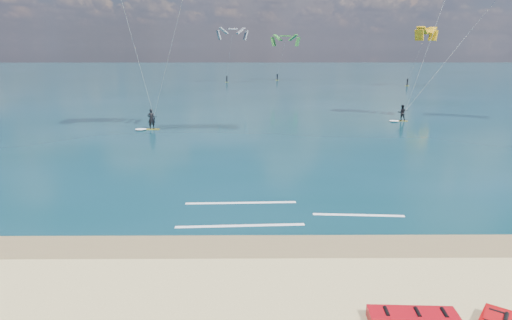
{
  "coord_description": "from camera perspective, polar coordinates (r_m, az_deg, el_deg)",
  "views": [
    {
      "loc": [
        -0.41,
        -14.32,
        8.0
      ],
      "look_at": [
        -0.25,
        8.0,
        2.36
      ],
      "focal_mm": 32.0,
      "sensor_mm": 36.0,
      "label": 1
    }
  ],
  "objects": [
    {
      "name": "ground",
      "position": [
        54.91,
        0.01,
        5.79
      ],
      "size": [
        320.0,
        320.0,
        0.0
      ],
      "primitive_type": "plane",
      "color": "tan",
      "rests_on": "ground"
    },
    {
      "name": "shoreline_foam",
      "position": [
        22.28,
        2.09,
        -6.76
      ],
      "size": [
        10.81,
        3.6,
        0.01
      ],
      "color": "white",
      "rests_on": "ground"
    },
    {
      "name": "kitesurfer_main",
      "position": [
        41.62,
        -13.05,
        15.82
      ],
      "size": [
        9.05,
        7.34,
        18.05
      ],
      "rotation": [
        0.0,
        0.0,
        0.03
      ],
      "color": "gold",
      "rests_on": "sea"
    },
    {
      "name": "sea",
      "position": [
        118.59,
        -0.23,
        10.31
      ],
      "size": [
        320.0,
        200.0,
        0.04
      ],
      "primitive_type": "cube",
      "color": "#093035",
      "rests_on": "ground"
    },
    {
      "name": "wet_sand_strip",
      "position": [
        19.08,
        0.87,
        -10.61
      ],
      "size": [
        320.0,
        2.4,
        0.01
      ],
      "primitive_type": "cube",
      "color": "brown",
      "rests_on": "ground"
    },
    {
      "name": "distant_kites",
      "position": [
        97.23,
        6.77,
        12.53
      ],
      "size": [
        42.58,
        20.33,
        11.24
      ],
      "color": "gray",
      "rests_on": "ground"
    },
    {
      "name": "kitesurfer_far",
      "position": [
        50.74,
        22.17,
        14.07
      ],
      "size": [
        11.5,
        5.68,
        16.73
      ],
      "rotation": [
        0.0,
        0.0,
        -0.38
      ],
      "color": "gold",
      "rests_on": "sea"
    }
  ]
}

